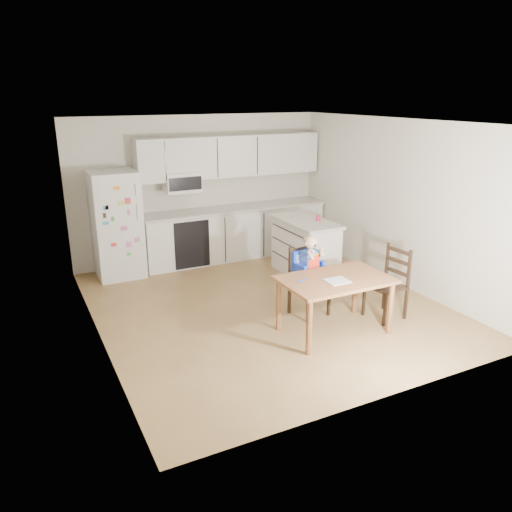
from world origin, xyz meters
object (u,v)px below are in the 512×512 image
object	(u,v)px
chair_booster	(308,267)
chair_side	(392,278)
refrigerator	(117,225)
dining_table	(335,285)
kitchen_island	(305,248)
red_cup	(318,218)

from	to	relation	value
chair_booster	chair_side	size ratio (longest dim) A/B	1.16
refrigerator	dining_table	size ratio (longest dim) A/B	1.28
refrigerator	chair_booster	distance (m)	3.26
kitchen_island	dining_table	size ratio (longest dim) A/B	0.94
kitchen_island	chair_booster	distance (m)	1.52
chair_booster	chair_side	distance (m)	1.11
chair_booster	kitchen_island	bearing A→B (deg)	49.06
dining_table	chair_booster	world-z (taller)	chair_booster
chair_booster	chair_side	world-z (taller)	chair_booster
red_cup	dining_table	size ratio (longest dim) A/B	0.07
refrigerator	red_cup	bearing A→B (deg)	-27.10
refrigerator	chair_side	xyz separation A→B (m)	(2.88, -3.18, -0.31)
kitchen_island	dining_table	distance (m)	2.06
red_cup	dining_table	world-z (taller)	red_cup
refrigerator	dining_table	xyz separation A→B (m)	(1.94, -3.24, -0.23)
kitchen_island	chair_booster	bearing A→B (deg)	-120.81
dining_table	chair_booster	xyz separation A→B (m)	(-0.01, 0.62, 0.05)
dining_table	chair_side	world-z (taller)	chair_side
refrigerator	kitchen_island	distance (m)	3.04
refrigerator	red_cup	distance (m)	3.20
refrigerator	chair_booster	size ratio (longest dim) A/B	1.55
refrigerator	chair_side	bearing A→B (deg)	-47.81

